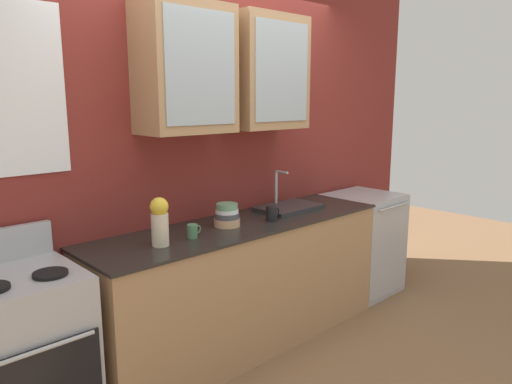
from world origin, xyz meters
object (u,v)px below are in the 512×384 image
Objects in this scene: sink_faucet at (288,206)px; bowl_stack at (227,216)px; vase at (160,221)px; dishwasher at (362,243)px; stove_range at (23,360)px; cup_near_sink at (272,213)px; cup_near_bowls at (193,231)px.

sink_faucet is 2.77× the size of bowl_stack.
vase is 2.21m from dishwasher.
stove_range is 0.98m from vase.
sink_faucet is at bearing 25.69° from cup_near_sink.
stove_range is at bearing 176.73° from cup_near_bowls.
vase is (0.78, -0.06, 0.59)m from stove_range.
cup_near_bowls is at bearing -0.12° from vase.
cup_near_sink is at bearing -175.80° from dishwasher.
dishwasher is at bearing -0.08° from stove_range.
vase reaches higher than dishwasher.
sink_faucet is 0.99m from cup_near_bowls.
stove_range is 1.73m from cup_near_sink.
stove_range is 1.20× the size of dishwasher.
stove_range reaches higher than bowl_stack.
stove_range is 9.21× the size of cup_near_sink.
dishwasher is (1.90, 0.05, -0.49)m from cup_near_bowls.
sink_faucet reaches higher than vase.
stove_range is 2.91m from dishwasher.
bowl_stack is (1.34, 0.01, 0.51)m from stove_range.
cup_near_sink is 0.13× the size of dishwasher.
bowl_stack is at bearing 160.83° from cup_near_sink.
bowl_stack is at bearing 7.08° from vase.
vase reaches higher than cup_near_bowls.
cup_near_bowls is (-0.64, 0.04, -0.01)m from cup_near_sink.
dishwasher is at bearing -0.60° from bowl_stack.
dishwasher is (1.26, 0.09, -0.50)m from cup_near_sink.
sink_faucet is 0.38m from cup_near_sink.
bowl_stack is 0.34m from cup_near_bowls.
stove_range is 1.12m from cup_near_bowls.
vase is at bearing -178.57° from dishwasher.
cup_near_bowls is 1.96m from dishwasher.
cup_near_sink is at bearing -154.31° from sink_faucet.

